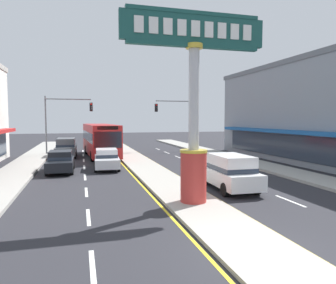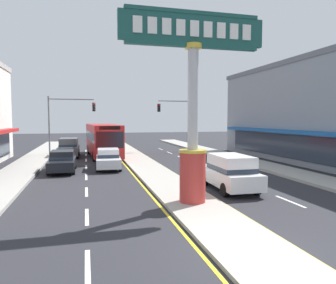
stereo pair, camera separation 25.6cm
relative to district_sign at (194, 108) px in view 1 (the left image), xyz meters
The scene contains 14 objects.
ground_plane 6.91m from the district_sign, 90.00° to the right, with size 160.00×160.00×0.00m, color #28282D.
median_strip 13.28m from the district_sign, 90.00° to the left, with size 2.55×52.00×0.14m, color #A39E93.
sidewalk_left 14.65m from the district_sign, 131.02° to the left, with size 2.67×60.00×0.18m, color #9E9B93.
sidewalk_right 14.65m from the district_sign, 48.98° to the left, with size 2.67×60.00×0.18m, color #9E9B93.
lane_markings 12.03m from the district_sign, 90.00° to the left, with size 9.29×52.00×0.01m.
district_sign is the anchor object (origin of this frame).
storefront_right 18.36m from the district_sign, 30.93° to the left, with size 8.35×26.27×8.91m.
traffic_light_left_side 23.13m from the district_sign, 106.35° to the left, with size 4.86×0.46×6.20m.
traffic_light_right_side 23.69m from the district_sign, 74.04° to the left, with size 4.86×0.46×6.20m.
bus_near_right_lane 19.72m from the district_sign, 98.60° to the left, with size 3.17×11.33×3.26m.
suv_far_right_lane 21.09m from the district_sign, 107.39° to the left, with size 2.02×4.63×1.90m.
sedan_near_left_lane 12.17m from the district_sign, 104.53° to the left, with size 1.98×4.37×1.53m.
sedan_mid_left_lane 12.89m from the district_sign, 120.12° to the left, with size 1.87×4.32×1.53m.
suv_far_left_oncoming 5.00m from the district_sign, 38.51° to the left, with size 2.05×4.65×1.90m.
Camera 1 is at (-4.81, -7.78, 3.84)m, focal length 34.07 mm.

